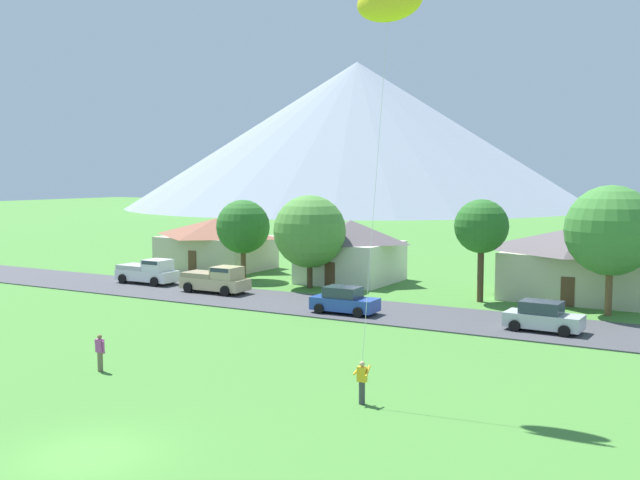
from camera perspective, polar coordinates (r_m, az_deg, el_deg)
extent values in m
plane|color=#447F33|center=(25.01, -17.55, -15.69)|extent=(400.00, 400.00, 0.00)
cube|color=#424247|center=(46.36, 7.17, -5.82)|extent=(160.00, 7.44, 0.08)
cone|color=gray|center=(204.90, 2.89, 8.19)|extent=(126.12, 126.12, 39.83)
cube|color=beige|center=(54.59, 19.38, -2.69)|extent=(9.87, 6.20, 3.33)
pyramid|color=#564C51|center=(54.31, 19.46, 0.01)|extent=(10.66, 6.70, 1.83)
cube|color=brown|center=(51.64, 18.73, -3.85)|extent=(0.90, 0.06, 2.00)
cube|color=beige|center=(60.30, 2.42, -1.72)|extent=(7.02, 7.17, 3.28)
pyramid|color=#564C51|center=(60.05, 2.43, 0.69)|extent=(7.58, 7.75, 1.81)
cube|color=brown|center=(57.22, 0.77, -2.73)|extent=(0.90, 0.06, 2.00)
cube|color=beige|center=(69.38, -8.09, -0.97)|extent=(9.52, 6.97, 3.06)
pyramid|color=brown|center=(69.17, -8.12, 0.99)|extent=(10.29, 7.53, 1.68)
cube|color=brown|center=(66.71, -9.93, -1.69)|extent=(0.90, 0.06, 2.00)
cylinder|color=brown|center=(61.56, -6.00, -1.82)|extent=(0.44, 0.44, 2.81)
sphere|color=#286623|center=(61.27, -6.03, 1.05)|extent=(4.49, 4.49, 4.49)
cylinder|color=brown|center=(49.18, 21.58, -3.64)|extent=(0.44, 0.44, 3.25)
sphere|color=#3D7F33|center=(48.78, 21.73, 0.70)|extent=(5.63, 5.63, 5.63)
cylinder|color=#4C3823|center=(56.98, -0.81, -2.61)|extent=(0.44, 0.44, 2.31)
sphere|color=#4C8938|center=(56.63, -0.81, 0.68)|extent=(5.65, 5.65, 5.65)
cylinder|color=#4C3823|center=(51.85, 12.40, -2.62)|extent=(0.44, 0.44, 3.87)
sphere|color=#286623|center=(51.52, 12.47, 1.06)|extent=(3.74, 3.74, 3.74)
cube|color=#B7BCC1|center=(42.90, 17.04, -6.02)|extent=(4.27, 1.97, 0.80)
cube|color=#2D3847|center=(42.80, 16.87, -5.03)|extent=(2.26, 1.67, 0.68)
cylinder|color=black|center=(43.51, 19.07, -6.29)|extent=(0.65, 0.27, 0.64)
cylinder|color=black|center=(41.76, 18.50, -6.75)|extent=(0.65, 0.27, 0.64)
cylinder|color=black|center=(44.18, 15.64, -6.04)|extent=(0.65, 0.27, 0.64)
cylinder|color=black|center=(42.44, 14.94, -6.47)|extent=(0.65, 0.27, 0.64)
cube|color=#2847A8|center=(46.30, 1.95, -4.99)|extent=(4.24, 1.91, 0.80)
cube|color=#2D3847|center=(46.24, 1.79, -4.07)|extent=(2.24, 1.64, 0.68)
cylinder|color=black|center=(46.60, 3.95, -5.28)|extent=(0.65, 0.26, 0.64)
cylinder|color=black|center=(44.96, 2.98, -5.66)|extent=(0.65, 0.26, 0.64)
cylinder|color=black|center=(47.76, 0.98, -5.02)|extent=(0.65, 0.26, 0.64)
cylinder|color=black|center=(46.15, -0.07, -5.37)|extent=(0.65, 0.26, 0.64)
cube|color=white|center=(60.49, -13.31, -2.68)|extent=(5.20, 2.01, 0.84)
cube|color=white|center=(59.64, -12.55, -1.93)|extent=(1.90, 1.84, 0.90)
cube|color=#2D3847|center=(59.61, -12.56, -1.67)|extent=(1.62, 1.88, 0.28)
cube|color=#B7B7B7|center=(61.19, -14.11, -2.04)|extent=(2.70, 1.97, 0.36)
cylinder|color=black|center=(60.15, -11.45, -2.97)|extent=(0.76, 0.28, 0.76)
cylinder|color=black|center=(58.64, -12.76, -3.20)|extent=(0.76, 0.28, 0.76)
cylinder|color=black|center=(62.41, -13.82, -2.72)|extent=(0.76, 0.28, 0.76)
cylinder|color=black|center=(60.96, -15.13, -2.94)|extent=(0.76, 0.28, 0.76)
cube|color=#C6B284|center=(54.92, -8.19, -3.37)|extent=(5.21, 2.03, 0.84)
cube|color=#C6B284|center=(54.15, -7.28, -2.55)|extent=(1.91, 1.85, 0.90)
cube|color=#2D3847|center=(54.11, -7.28, -2.27)|extent=(1.62, 1.89, 0.28)
cube|color=tan|center=(55.54, -9.14, -2.66)|extent=(2.71, 1.97, 0.36)
cylinder|color=black|center=(54.78, -6.12, -3.68)|extent=(0.76, 0.28, 0.76)
cylinder|color=black|center=(53.15, -7.40, -3.96)|extent=(0.76, 0.28, 0.76)
cylinder|color=black|center=(56.80, -8.92, -3.40)|extent=(0.76, 0.28, 0.76)
cylinder|color=black|center=(55.23, -10.23, -3.66)|extent=(0.76, 0.28, 0.76)
cylinder|color=#3D3D42|center=(28.69, 3.29, -11.81)|extent=(0.24, 0.24, 0.88)
cube|color=yellow|center=(28.49, 3.29, -10.40)|extent=(0.36, 0.22, 0.58)
sphere|color=tan|center=(28.38, 3.30, -9.63)|extent=(0.21, 0.21, 0.21)
cylinder|color=yellow|center=(28.59, 2.95, -10.05)|extent=(0.18, 0.55, 0.37)
cylinder|color=yellow|center=(28.41, 3.75, -10.16)|extent=(0.18, 0.55, 0.37)
ellipsoid|color=yellow|center=(31.11, 5.42, 18.03)|extent=(2.88, 1.29, 1.87)
cylinder|color=silver|center=(28.88, 4.39, 4.83)|extent=(0.36, 3.02, 14.21)
cylinder|color=#70604C|center=(34.61, -16.76, -9.07)|extent=(0.24, 0.24, 0.88)
cube|color=#B7479E|center=(34.44, -16.79, -7.89)|extent=(0.36, 0.22, 0.58)
sphere|color=brown|center=(34.36, -16.81, -7.24)|extent=(0.21, 0.21, 0.21)
cylinder|color=#B7479E|center=(34.61, -17.04, -7.92)|extent=(0.12, 0.18, 0.59)
cylinder|color=#B7479E|center=(34.30, -16.53, -8.02)|extent=(0.12, 0.18, 0.59)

